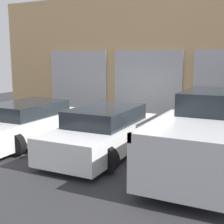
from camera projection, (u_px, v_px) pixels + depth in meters
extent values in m
plane|color=#2D2D30|center=(120.00, 144.00, 9.78)|extent=(28.00, 28.00, 0.00)
cube|color=tan|center=(155.00, 60.00, 12.25)|extent=(14.48, 0.60, 5.16)
cube|color=#ADADB2|center=(78.00, 85.00, 13.62)|extent=(2.78, 0.08, 2.95)
cube|color=#ADADB2|center=(147.00, 88.00, 12.23)|extent=(2.78, 0.08, 2.95)
cube|color=silver|center=(208.00, 141.00, 7.51)|extent=(1.98, 5.22, 0.95)
cube|color=#1E2328|center=(218.00, 102.00, 8.64)|extent=(1.82, 2.35, 0.59)
cube|color=silver|center=(155.00, 123.00, 6.79)|extent=(0.08, 2.87, 0.18)
cube|color=silver|center=(183.00, 144.00, 5.14)|extent=(1.98, 0.08, 0.18)
cylinder|color=black|center=(186.00, 134.00, 9.37)|extent=(0.79, 0.22, 0.79)
cylinder|color=black|center=(151.00, 168.00, 6.51)|extent=(0.79, 0.22, 0.79)
cube|color=white|center=(104.00, 136.00, 8.77)|extent=(1.71, 4.35, 0.69)
cube|color=#1E2328|center=(106.00, 115.00, 8.77)|extent=(1.51, 2.39, 0.46)
cylinder|color=black|center=(103.00, 129.00, 10.32)|extent=(0.64, 0.22, 0.64)
cylinder|color=black|center=(146.00, 134.00, 9.67)|extent=(0.64, 0.22, 0.64)
cylinder|color=black|center=(54.00, 151.00, 7.94)|extent=(0.64, 0.22, 0.64)
cylinder|color=black|center=(106.00, 159.00, 7.29)|extent=(0.64, 0.22, 0.64)
cube|color=white|center=(26.00, 126.00, 10.01)|extent=(1.79, 4.39, 0.68)
cube|color=#1E2328|center=(28.00, 109.00, 10.01)|extent=(1.58, 2.41, 0.42)
cylinder|color=black|center=(35.00, 122.00, 11.58)|extent=(0.64, 0.22, 0.64)
cylinder|color=black|center=(71.00, 126.00, 10.90)|extent=(0.64, 0.22, 0.64)
cylinder|color=black|center=(15.00, 145.00, 8.49)|extent=(0.64, 0.22, 0.64)
cube|color=gold|center=(63.00, 146.00, 9.48)|extent=(0.12, 2.20, 0.01)
cube|color=gold|center=(151.00, 160.00, 8.24)|extent=(0.12, 2.20, 0.01)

